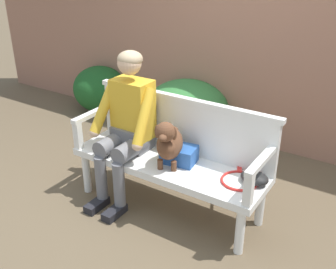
# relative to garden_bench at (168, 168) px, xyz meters

# --- Properties ---
(ground_plane) EXTENTS (40.00, 40.00, 0.00)m
(ground_plane) POSITION_rel_garden_bench_xyz_m (0.00, 0.00, -0.39)
(ground_plane) COLOR brown
(brick_garden_fence) EXTENTS (8.00, 0.30, 2.35)m
(brick_garden_fence) POSITION_rel_garden_bench_xyz_m (0.00, 1.72, 0.78)
(brick_garden_fence) COLOR #936651
(brick_garden_fence) RESTS_ON ground
(hedge_bush_far_left) EXTENTS (0.77, 0.69, 0.63)m
(hedge_bush_far_left) POSITION_rel_garden_bench_xyz_m (-1.99, 1.39, -0.08)
(hedge_bush_far_left) COLOR #194C1E
(hedge_bush_far_left) RESTS_ON ground
(hedge_bush_far_right) EXTENTS (1.00, 1.00, 0.68)m
(hedge_bush_far_right) POSITION_rel_garden_bench_xyz_m (-0.61, 1.34, -0.05)
(hedge_bush_far_right) COLOR #337538
(hedge_bush_far_right) RESTS_ON ground
(garden_bench) EXTENTS (1.68, 0.53, 0.45)m
(garden_bench) POSITION_rel_garden_bench_xyz_m (0.00, 0.00, 0.00)
(garden_bench) COLOR white
(garden_bench) RESTS_ON ground
(bench_backrest) EXTENTS (1.72, 0.06, 0.50)m
(bench_backrest) POSITION_rel_garden_bench_xyz_m (0.00, 0.23, 0.31)
(bench_backrest) COLOR white
(bench_backrest) RESTS_ON garden_bench
(bench_armrest_left_end) EXTENTS (0.06, 0.53, 0.28)m
(bench_armrest_left_end) POSITION_rel_garden_bench_xyz_m (-0.80, -0.09, 0.26)
(bench_armrest_left_end) COLOR white
(bench_armrest_left_end) RESTS_ON garden_bench
(bench_armrest_right_end) EXTENTS (0.06, 0.53, 0.28)m
(bench_armrest_right_end) POSITION_rel_garden_bench_xyz_m (0.80, -0.09, 0.26)
(bench_armrest_right_end) COLOR white
(bench_armrest_right_end) RESTS_ON garden_bench
(person_seated) EXTENTS (0.56, 0.66, 1.32)m
(person_seated) POSITION_rel_garden_bench_xyz_m (-0.41, -0.02, 0.33)
(person_seated) COLOR black
(person_seated) RESTS_ON ground
(dog_on_bench) EXTENTS (0.29, 0.43, 0.44)m
(dog_on_bench) POSITION_rel_garden_bench_xyz_m (0.05, -0.06, 0.28)
(dog_on_bench) COLOR brown
(dog_on_bench) RESTS_ON garden_bench
(tennis_racket) EXTENTS (0.38, 0.58, 0.03)m
(tennis_racket) POSITION_rel_garden_bench_xyz_m (0.62, 0.06, 0.07)
(tennis_racket) COLOR red
(tennis_racket) RESTS_ON garden_bench
(baseball_glove) EXTENTS (0.24, 0.20, 0.09)m
(baseball_glove) POSITION_rel_garden_bench_xyz_m (0.73, 0.08, 0.10)
(baseball_glove) COLOR black
(baseball_glove) RESTS_ON garden_bench
(sports_bag) EXTENTS (0.31, 0.24, 0.14)m
(sports_bag) POSITION_rel_garden_bench_xyz_m (0.08, 0.05, 0.13)
(sports_bag) COLOR #2856A3
(sports_bag) RESTS_ON garden_bench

